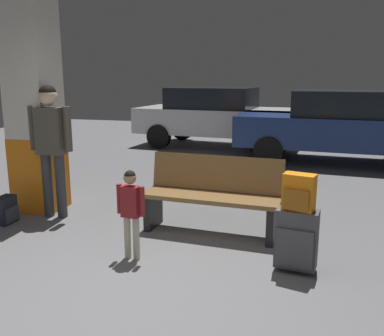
# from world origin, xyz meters

# --- Properties ---
(ground_plane) EXTENTS (18.00, 18.00, 0.10)m
(ground_plane) POSITION_xyz_m (0.00, 4.00, -0.05)
(ground_plane) COLOR slate
(structural_pillar) EXTENTS (0.57, 0.57, 2.80)m
(structural_pillar) POSITION_xyz_m (-2.14, 1.97, 1.39)
(structural_pillar) COLOR orange
(structural_pillar) RESTS_ON ground_plane
(bench) EXTENTS (1.63, 0.63, 0.89)m
(bench) POSITION_xyz_m (0.33, 1.71, 0.44)
(bench) COLOR brown
(bench) RESTS_ON ground_plane
(suitcase) EXTENTS (0.40, 0.28, 0.60)m
(suitcase) POSITION_xyz_m (1.31, 0.89, 0.32)
(suitcase) COLOR #4C4C51
(suitcase) RESTS_ON ground_plane
(backpack_bright) EXTENTS (0.31, 0.25, 0.34)m
(backpack_bright) POSITION_xyz_m (1.31, 0.89, 0.77)
(backpack_bright) COLOR orange
(backpack_bright) RESTS_ON suitcase
(child) EXTENTS (0.31, 0.20, 0.91)m
(child) POSITION_xyz_m (-0.28, 0.76, 0.56)
(child) COLOR beige
(child) RESTS_ON ground_plane
(adult) EXTENTS (0.58, 0.24, 1.70)m
(adult) POSITION_xyz_m (-1.77, 1.72, 1.05)
(adult) COLOR #38383D
(adult) RESTS_ON ground_plane
(backpack_dark_floor) EXTENTS (0.19, 0.28, 0.34)m
(backpack_dark_floor) POSITION_xyz_m (-2.22, 1.33, 0.17)
(backpack_dark_floor) COLOR #1E232D
(backpack_dark_floor) RESTS_ON ground_plane
(parked_car_near) EXTENTS (4.21, 2.03, 1.51)m
(parked_car_near) POSITION_xyz_m (2.03, 6.37, 0.81)
(parked_car_near) COLOR navy
(parked_car_near) RESTS_ON ground_plane
(parked_car_far) EXTENTS (4.25, 2.11, 1.51)m
(parked_car_far) POSITION_xyz_m (-0.90, 7.77, 0.81)
(parked_car_far) COLOR silver
(parked_car_far) RESTS_ON ground_plane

